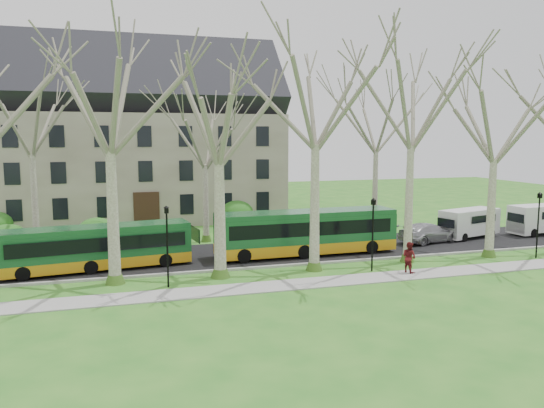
% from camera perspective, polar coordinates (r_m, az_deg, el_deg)
% --- Properties ---
extents(ground, '(120.00, 120.00, 0.00)m').
position_cam_1_polar(ground, '(31.18, -0.13, -7.58)').
color(ground, '#296E1F').
rests_on(ground, ground).
extents(sidewalk, '(70.00, 2.00, 0.06)m').
position_cam_1_polar(sidewalk, '(28.87, 1.29, -8.74)').
color(sidewalk, gray).
rests_on(sidewalk, ground).
extents(road, '(80.00, 8.00, 0.06)m').
position_cam_1_polar(road, '(36.33, -2.59, -5.39)').
color(road, black).
rests_on(road, ground).
extents(curb, '(80.00, 0.25, 0.14)m').
position_cam_1_polar(curb, '(32.56, -0.88, -6.81)').
color(curb, '#A5A39E').
rests_on(curb, ground).
extents(building, '(26.50, 12.20, 16.00)m').
position_cam_1_polar(building, '(52.97, -13.92, 7.16)').
color(building, gray).
rests_on(building, ground).
extents(tree_row_verge, '(49.00, 7.00, 14.00)m').
position_cam_1_polar(tree_row_verge, '(30.44, -0.29, 5.40)').
color(tree_row_verge, gray).
rests_on(tree_row_verge, ground).
extents(tree_row_far, '(33.00, 7.00, 12.00)m').
position_cam_1_polar(tree_row_far, '(40.60, -6.34, 4.42)').
color(tree_row_far, gray).
rests_on(tree_row_far, ground).
extents(lamp_row, '(36.22, 0.22, 4.30)m').
position_cam_1_polar(lamp_row, '(29.68, 0.42, -3.25)').
color(lamp_row, black).
rests_on(lamp_row, ground).
extents(hedges, '(30.60, 8.60, 2.00)m').
position_cam_1_polar(hedges, '(43.65, -11.26, -2.08)').
color(hedges, '#2D611B').
rests_on(hedges, ground).
extents(bus_lead, '(11.06, 3.67, 2.72)m').
position_cam_1_polar(bus_lead, '(33.50, -18.20, -4.41)').
color(bus_lead, '#175227').
rests_on(bus_lead, road).
extents(bus_follow, '(12.31, 2.76, 3.07)m').
position_cam_1_polar(bus_follow, '(35.85, 3.73, -3.02)').
color(bus_follow, '#175227').
rests_on(bus_follow, road).
extents(sedan, '(5.37, 3.19, 1.46)m').
position_cam_1_polar(sedan, '(41.68, 16.46, -2.97)').
color(sedan, '#A3A3A7').
rests_on(sedan, road).
extents(van_a, '(5.47, 3.18, 2.25)m').
position_cam_1_polar(van_a, '(44.53, 20.46, -1.97)').
color(van_a, silver).
rests_on(van_a, road).
extents(van_b, '(5.59, 2.33, 2.39)m').
position_cam_1_polar(van_b, '(48.56, 27.01, -1.49)').
color(van_b, silver).
rests_on(van_b, road).
extents(pedestrian_b, '(0.92, 1.05, 1.82)m').
position_cam_1_polar(pedestrian_b, '(32.23, 14.54, -5.55)').
color(pedestrian_b, maroon).
rests_on(pedestrian_b, sidewalk).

